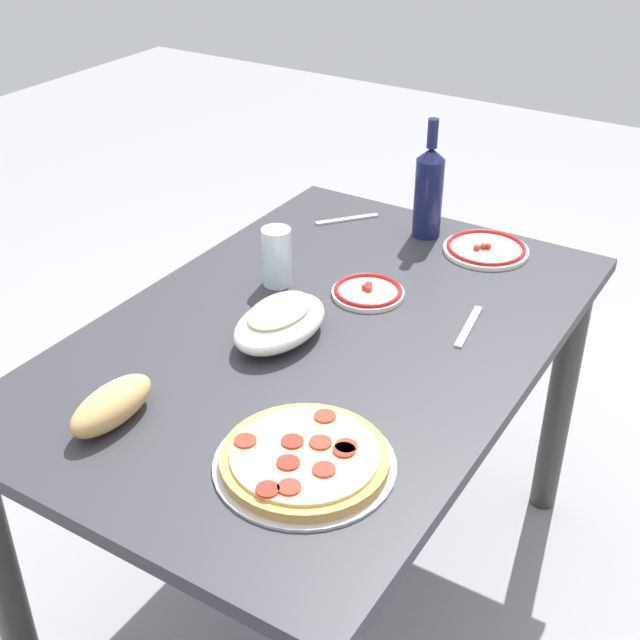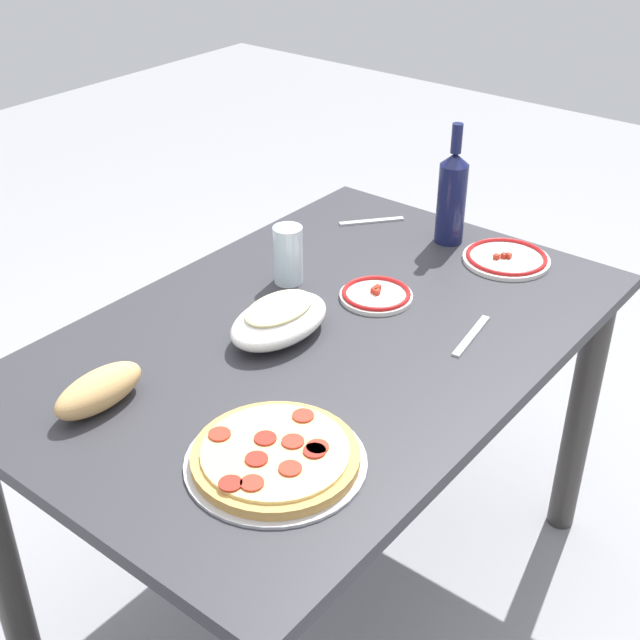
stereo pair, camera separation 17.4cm
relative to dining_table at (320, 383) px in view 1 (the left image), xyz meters
name	(u,v)px [view 1 (the left image)]	position (x,y,z in m)	size (l,w,h in m)	color
ground_plane	(320,587)	(0.00, 0.00, -0.63)	(8.00, 8.00, 0.00)	gray
dining_table	(320,383)	(0.00, 0.00, 0.00)	(1.30, 0.86, 0.76)	#2D2D33
pepperoni_pizza	(305,459)	(0.36, 0.20, 0.14)	(0.30, 0.30, 0.03)	#B7B7BC
baked_pasta_dish	(280,321)	(0.06, -0.06, 0.17)	(0.24, 0.15, 0.08)	white
wine_bottle	(429,190)	(-0.53, -0.02, 0.25)	(0.07, 0.07, 0.30)	#141942
water_glass	(277,257)	(-0.13, -0.19, 0.19)	(0.07, 0.07, 0.13)	silver
side_plate_near	(486,249)	(-0.52, 0.15, 0.14)	(0.20, 0.20, 0.02)	white
side_plate_far	(368,292)	(-0.19, 0.01, 0.14)	(0.16, 0.16, 0.02)	white
bread_loaf	(112,405)	(0.44, -0.15, 0.16)	(0.18, 0.08, 0.07)	tan
fork_left	(347,219)	(-0.50, -0.23, 0.13)	(0.17, 0.02, 0.01)	#B7B7BC
fork_right	(469,326)	(-0.18, 0.25, 0.13)	(0.17, 0.02, 0.01)	#B7B7BC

